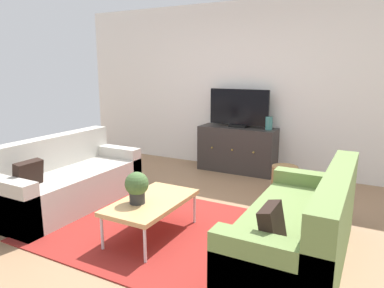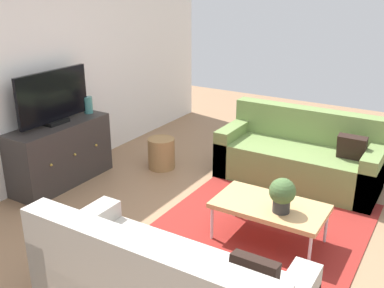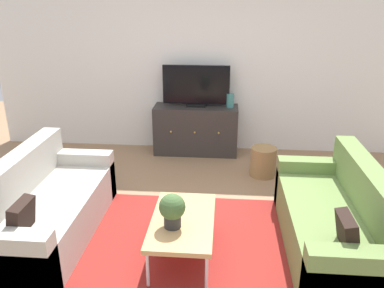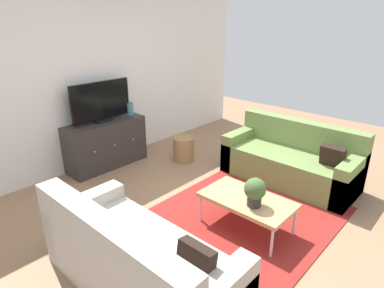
{
  "view_description": "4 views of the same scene",
  "coord_description": "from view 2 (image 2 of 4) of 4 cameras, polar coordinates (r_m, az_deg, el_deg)",
  "views": [
    {
      "loc": [
        1.89,
        -3.0,
        1.66
      ],
      "look_at": [
        0.0,
        0.53,
        0.79
      ],
      "focal_mm": 32.88,
      "sensor_mm": 36.0,
      "label": 1
    },
    {
      "loc": [
        -3.4,
        -1.53,
        2.29
      ],
      "look_at": [
        0.0,
        0.53,
        0.79
      ],
      "focal_mm": 41.61,
      "sensor_mm": 36.0,
      "label": 2
    },
    {
      "loc": [
        0.33,
        -3.34,
        2.27
      ],
      "look_at": [
        0.0,
        0.53,
        0.79
      ],
      "focal_mm": 36.69,
      "sensor_mm": 36.0,
      "label": 3
    },
    {
      "loc": [
        -2.73,
        -1.96,
        2.24
      ],
      "look_at": [
        0.0,
        0.53,
        0.79
      ],
      "focal_mm": 30.91,
      "sensor_mm": 36.0,
      "label": 4
    }
  ],
  "objects": [
    {
      "name": "couch_right_side",
      "position": [
        5.42,
        13.77,
        -1.7
      ],
      "size": [
        0.81,
        1.84,
        0.84
      ],
      "color": "olive",
      "rests_on": "ground_plane"
    },
    {
      "name": "area_rug",
      "position": [
        4.32,
        7.94,
        -11.5
      ],
      "size": [
        2.5,
        1.9,
        0.01
      ],
      "primitive_type": "cube",
      "color": "maroon",
      "rests_on": "ground_plane"
    },
    {
      "name": "wall_back",
      "position": [
        5.4,
        -18.88,
        9.49
      ],
      "size": [
        6.4,
        0.12,
        2.7
      ],
      "primitive_type": "cube",
      "color": "white",
      "rests_on": "ground_plane"
    },
    {
      "name": "coffee_table",
      "position": [
        4.09,
        9.94,
        -7.99
      ],
      "size": [
        0.56,
        0.99,
        0.38
      ],
      "color": "tan",
      "rests_on": "ground_plane"
    },
    {
      "name": "ground_plane",
      "position": [
        4.38,
        6.1,
        -11.07
      ],
      "size": [
        10.0,
        10.0,
        0.0
      ],
      "primitive_type": "plane",
      "color": "#997251"
    },
    {
      "name": "tv_console",
      "position": [
        5.4,
        -16.47,
        -1.18
      ],
      "size": [
        1.25,
        0.47,
        0.73
      ],
      "color": "#332D2B",
      "rests_on": "ground_plane"
    },
    {
      "name": "glass_vase",
      "position": [
        5.58,
        -13.18,
        4.9
      ],
      "size": [
        0.11,
        0.11,
        0.2
      ],
      "primitive_type": "cylinder",
      "color": "teal",
      "rests_on": "tv_console"
    },
    {
      "name": "flat_screen_tv",
      "position": [
        5.21,
        -17.35,
        5.69
      ],
      "size": [
        0.98,
        0.16,
        0.61
      ],
      "color": "black",
      "rests_on": "tv_console"
    },
    {
      "name": "wicker_basket",
      "position": [
        5.65,
        -3.94,
        -1.19
      ],
      "size": [
        0.34,
        0.34,
        0.39
      ],
      "primitive_type": "cylinder",
      "color": "#9E7547",
      "rests_on": "ground_plane"
    },
    {
      "name": "potted_plant",
      "position": [
        3.9,
        11.49,
        -6.27
      ],
      "size": [
        0.23,
        0.23,
        0.31
      ],
      "color": "#2D2D2D",
      "rests_on": "coffee_table"
    }
  ]
}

